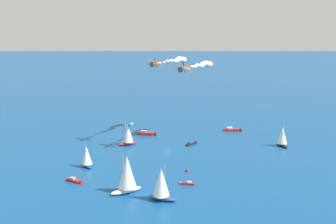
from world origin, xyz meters
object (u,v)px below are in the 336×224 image
Objects in this scene: motorboat_far_port at (186,183)px; sailboat_outer_ring_a at (127,174)px; marker_buoy at (187,170)px; wingwalker_wingman at (155,59)px; biplane_lead at (183,69)px; biplane_wingman at (155,64)px; motorboat_near_centre at (192,144)px; wingwalker_lead at (183,63)px; motorboat_trailing at (147,133)px; sailboat_inshore at (282,136)px; sailboat_offshore at (128,134)px; sailboat_mid_cluster at (161,183)px; motorboat_ahead at (233,130)px; motorboat_far_stbd at (75,181)px; sailboat_outer_ring_b at (87,156)px; motorboat_outer_ring_c at (133,124)px.

motorboat_far_port is 21.30m from sailboat_outer_ring_a.
wingwalker_wingman reaches higher than marker_buoy.
biplane_lead is 15.56m from biplane_wingman.
wingwalker_lead is (1.70, 10.34, 37.41)m from motorboat_near_centre.
wingwalker_lead reaches higher than marker_buoy.
motorboat_near_centre is 0.59× the size of motorboat_trailing.
sailboat_inshore is 1.38× the size of biplane_wingman.
sailboat_offshore is 1.50× the size of biplane_lead.
sailboat_mid_cluster is at bearing 112.68° from motorboat_trailing.
sailboat_outer_ring_a is 8.98× the size of wingwalker_wingman.
biplane_lead is at bearing 139.02° from motorboat_trailing.
motorboat_trailing is 39.88m from biplane_wingman.
wingwalker_wingman is (31.29, 34.36, 38.37)m from motorboat_ahead.
sailboat_outer_ring_a is (-20.55, 2.93, 5.75)m from motorboat_far_stbd.
sailboat_mid_cluster is at bearing 96.80° from wingwalker_lead.
biplane_wingman is at bearing 47.61° from motorboat_ahead.
sailboat_inshore is 54.81m from marker_buoy.
sailboat_mid_cluster is (11.02, 90.16, 4.71)m from motorboat_ahead.
biplane_lead is (-30.12, -30.00, 31.45)m from sailboat_outer_ring_b.
sailboat_outer_ring_a is (12.23, -2.31, 0.84)m from sailboat_mid_cluster.
marker_buoy is at bearing 126.69° from wingwalker_wingman.
sailboat_offshore reaches higher than motorboat_trailing.
marker_buoy is (33.74, 42.98, -4.27)m from sailboat_inshore.
sailboat_outer_ring_b is (40.62, -5.75, 3.86)m from motorboat_far_port.
wingwalker_lead reaches higher than sailboat_inshore.
sailboat_inshore is 86.97m from sailboat_outer_ring_b.
motorboat_near_centre is 0.64× the size of motorboat_ahead.
wingwalker_lead is at bearing 67.18° from motorboat_ahead.
sailboat_offshore is at bearing 108.38° from motorboat_outer_ring_c.
sailboat_mid_cluster is at bearing 170.92° from motorboat_far_stbd.
motorboat_near_centre is 3.97× the size of wingwalker_wingman.
motorboat_trailing is at bearing -98.73° from sailboat_offshore.
motorboat_ahead is 4.51× the size of marker_buoy.
sailboat_outer_ring_b reaches higher than motorboat_trailing.
sailboat_outer_ring_b is (23.90, -17.57, -2.02)m from sailboat_outer_ring_a.
wingwalker_wingman is (14.26, -5.92, 3.39)m from biplane_lead.
wingwalker_wingman reaches higher than motorboat_far_stbd.
sailboat_offshore is at bearing -58.00° from sailboat_mid_cluster.
biplane_wingman reaches higher than sailboat_outer_ring_a.
sailboat_offshore is 0.93× the size of sailboat_mid_cluster.
sailboat_offshore is 42.05m from wingwalker_lead.
sailboat_outer_ring_a reaches higher than motorboat_ahead.
motorboat_trailing is 6.73× the size of wingwalker_wingman.
biplane_lead is at bearing 157.46° from biplane_wingman.
sailboat_outer_ring_a is 62.21m from biplane_wingman.
sailboat_mid_cluster is at bearing 86.24° from marker_buoy.
sailboat_inshore is at bearing -117.12° from sailboat_mid_cluster.
motorboat_far_port is at bearing 120.71° from wingwalker_wingman.
sailboat_outer_ring_a reaches higher than motorboat_trailing.
wingwalker_wingman is (16.03, 4.39, 38.61)m from motorboat_near_centre.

